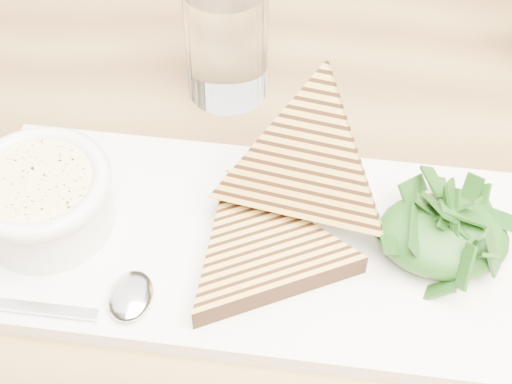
# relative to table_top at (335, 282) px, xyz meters

# --- Properties ---
(table_top) EXTENTS (1.16, 0.79, 0.04)m
(table_top) POSITION_rel_table_top_xyz_m (0.00, 0.00, 0.00)
(table_top) COLOR olive
(table_top) RESTS_ON ground
(platter) EXTENTS (0.44, 0.21, 0.02)m
(platter) POSITION_rel_table_top_xyz_m (-0.07, 0.01, 0.03)
(platter) COLOR white
(platter) RESTS_ON table_top
(soup_bowl) EXTENTS (0.10, 0.10, 0.04)m
(soup_bowl) POSITION_rel_table_top_xyz_m (-0.23, 0.01, 0.06)
(soup_bowl) COLOR white
(soup_bowl) RESTS_ON platter
(soup) EXTENTS (0.09, 0.09, 0.01)m
(soup) POSITION_rel_table_top_xyz_m (-0.23, 0.01, 0.08)
(soup) COLOR #FDE69C
(soup) RESTS_ON soup_bowl
(bowl_rim) EXTENTS (0.11, 0.11, 0.01)m
(bowl_rim) POSITION_rel_table_top_xyz_m (-0.23, 0.01, 0.08)
(bowl_rim) COLOR white
(bowl_rim) RESTS_ON soup_bowl
(sandwich_flat) EXTENTS (0.21, 0.21, 0.02)m
(sandwich_flat) POSITION_rel_table_top_xyz_m (-0.06, -0.01, 0.05)
(sandwich_flat) COLOR gold
(sandwich_flat) RESTS_ON platter
(sandwich_lean) EXTENTS (0.19, 0.20, 0.18)m
(sandwich_lean) POSITION_rel_table_top_xyz_m (-0.03, 0.04, 0.09)
(sandwich_lean) COLOR gold
(sandwich_lean) RESTS_ON sandwich_flat
(salad_base) EXTENTS (0.10, 0.08, 0.04)m
(salad_base) POSITION_rel_table_top_xyz_m (0.08, 0.01, 0.05)
(salad_base) COLOR #0E460D
(salad_base) RESTS_ON platter
(arugula_pile) EXTENTS (0.11, 0.10, 0.05)m
(arugula_pile) POSITION_rel_table_top_xyz_m (0.08, 0.01, 0.06)
(arugula_pile) COLOR #2C4E1E
(arugula_pile) RESTS_ON platter
(spoon_bowl) EXTENTS (0.03, 0.05, 0.01)m
(spoon_bowl) POSITION_rel_table_top_xyz_m (-0.15, -0.06, 0.04)
(spoon_bowl) COLOR silver
(spoon_bowl) RESTS_ON platter
(spoon_handle) EXTENTS (0.11, 0.01, 0.00)m
(spoon_handle) POSITION_rel_table_top_xyz_m (-0.23, -0.07, 0.04)
(spoon_handle) COLOR silver
(spoon_handle) RESTS_ON platter
(glass_near) EXTENTS (0.07, 0.07, 0.11)m
(glass_near) POSITION_rel_table_top_xyz_m (-0.11, 0.20, 0.08)
(glass_near) COLOR white
(glass_near) RESTS_ON table_top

